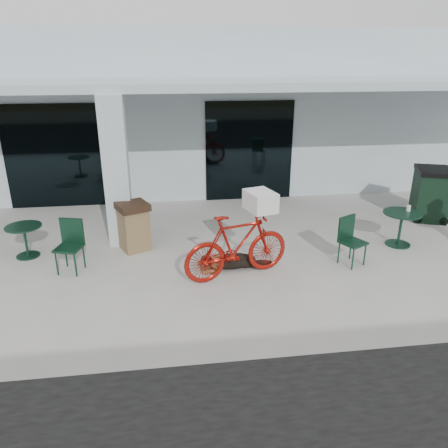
{
  "coord_description": "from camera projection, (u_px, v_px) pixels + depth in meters",
  "views": [
    {
      "loc": [
        -0.46,
        -6.7,
        3.84
      ],
      "look_at": [
        0.5,
        0.52,
        1.0
      ],
      "focal_mm": 35.0,
      "sensor_mm": 36.0,
      "label": 1
    }
  ],
  "objects": [
    {
      "name": "overhang",
      "position": [
        184.0,
        84.0,
        9.8
      ],
      "size": [
        22.0,
        2.8,
        0.18
      ],
      "primitive_type": "cube",
      "color": "silver",
      "rests_on": "column"
    },
    {
      "name": "ground",
      "position": [
        199.0,
        289.0,
        7.64
      ],
      "size": [
        80.0,
        80.0,
        0.0
      ],
      "primitive_type": "plane",
      "color": "#B6B3AC",
      "rests_on": "ground"
    },
    {
      "name": "building",
      "position": [
        178.0,
        105.0,
        14.67
      ],
      "size": [
        22.0,
        7.0,
        4.5
      ],
      "primitive_type": "cube",
      "color": "silver",
      "rests_on": "ground"
    },
    {
      "name": "dog",
      "position": [
        232.0,
        260.0,
        8.31
      ],
      "size": [
        1.12,
        0.52,
        0.36
      ],
      "primitive_type": null,
      "rotation": [
        0.0,
        0.0,
        0.16
      ],
      "color": "black",
      "rests_on": "ground"
    },
    {
      "name": "laundry_basket",
      "position": [
        260.0,
        201.0,
        7.76
      ],
      "size": [
        0.59,
        0.69,
        0.35
      ],
      "primitive_type": "cube",
      "rotation": [
        0.0,
        0.0,
        1.86
      ],
      "color": "white",
      "rests_on": "bicycle"
    },
    {
      "name": "wheeled_bin",
      "position": [
        430.0,
        194.0,
        10.73
      ],
      "size": [
        1.08,
        1.2,
        1.27
      ],
      "primitive_type": null,
      "rotation": [
        0.0,
        0.0,
        -0.36
      ],
      "color": "black",
      "rests_on": "ground"
    },
    {
      "name": "cafe_chair_near",
      "position": [
        69.0,
        247.0,
        8.09
      ],
      "size": [
        0.57,
        0.6,
        1.0
      ],
      "primitive_type": null,
      "rotation": [
        0.0,
        0.0,
        -0.27
      ],
      "color": "#133826",
      "rests_on": "ground"
    },
    {
      "name": "cafe_chair_far_a",
      "position": [
        353.0,
        242.0,
        8.38
      ],
      "size": [
        0.6,
        0.61,
        0.95
      ],
      "primitive_type": null,
      "rotation": [
        0.0,
        0.0,
        0.47
      ],
      "color": "#133826",
      "rests_on": "ground"
    },
    {
      "name": "cafe_table_near",
      "position": [
        26.0,
        241.0,
        8.77
      ],
      "size": [
        0.8,
        0.8,
        0.66
      ],
      "primitive_type": null,
      "rotation": [
        0.0,
        0.0,
        -0.14
      ],
      "color": "#133826",
      "rests_on": "ground"
    },
    {
      "name": "column",
      "position": [
        117.0,
        172.0,
        9.01
      ],
      "size": [
        0.5,
        0.5,
        3.12
      ],
      "primitive_type": "cube",
      "color": "silver",
      "rests_on": "ground"
    },
    {
      "name": "cafe_table_far",
      "position": [
        400.0,
        229.0,
        9.29
      ],
      "size": [
        0.89,
        0.89,
        0.74
      ],
      "primitive_type": null,
      "rotation": [
        0.0,
        0.0,
        -0.14
      ],
      "color": "#133826",
      "rests_on": "ground"
    },
    {
      "name": "trash_receptacle",
      "position": [
        134.0,
        226.0,
        9.04
      ],
      "size": [
        0.79,
        0.79,
        1.01
      ],
      "primitive_type": null,
      "rotation": [
        0.0,
        0.0,
        0.42
      ],
      "color": "brown",
      "rests_on": "ground"
    },
    {
      "name": "storefront_glass_left",
      "position": [
        60.0,
        157.0,
        11.35
      ],
      "size": [
        2.8,
        0.06,
        2.7
      ],
      "primitive_type": "cube",
      "color": "black",
      "rests_on": "ground"
    },
    {
      "name": "cup_on_table",
      "position": [
        408.0,
        208.0,
        9.22
      ],
      "size": [
        0.1,
        0.1,
        0.12
      ],
      "primitive_type": "cylinder",
      "rotation": [
        0.0,
        0.0,
        -0.14
      ],
      "color": "white",
      "rests_on": "cafe_table_far"
    },
    {
      "name": "storefront_glass_right",
      "position": [
        249.0,
        151.0,
        11.97
      ],
      "size": [
        2.4,
        0.06,
        2.7
      ],
      "primitive_type": "cube",
      "color": "black",
      "rests_on": "ground"
    },
    {
      "name": "bicycle",
      "position": [
        237.0,
        246.0,
        7.88
      ],
      "size": [
        2.12,
        1.13,
        1.23
      ],
      "primitive_type": "imported",
      "rotation": [
        0.0,
        0.0,
        1.86
      ],
      "color": "#99140C",
      "rests_on": "ground"
    },
    {
      "name": "cup_near_dog",
      "position": [
        221.0,
        264.0,
        8.44
      ],
      "size": [
        0.11,
        0.11,
        0.11
      ],
      "primitive_type": "cylinder",
      "rotation": [
        0.0,
        0.0,
        -0.35
      ],
      "color": "white",
      "rests_on": "ground"
    }
  ]
}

